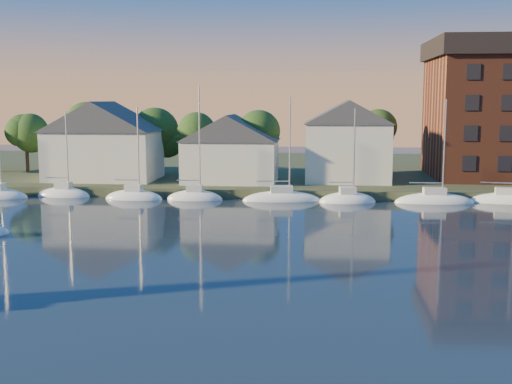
# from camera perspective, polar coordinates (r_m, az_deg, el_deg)

# --- Properties ---
(shoreline_land) EXTENTS (160.00, 50.00, 2.00)m
(shoreline_land) POSITION_cam_1_polar(r_m,az_deg,el_deg) (95.06, 2.79, 1.65)
(shoreline_land) COLOR #394226
(shoreline_land) RESTS_ON ground
(wooden_dock) EXTENTS (120.00, 3.00, 1.00)m
(wooden_dock) POSITION_cam_1_polar(r_m,az_deg,el_deg) (72.29, 1.95, -0.42)
(wooden_dock) COLOR brown
(wooden_dock) RESTS_ON ground
(clubhouse_west) EXTENTS (13.65, 9.45, 9.64)m
(clubhouse_west) POSITION_cam_1_polar(r_m,az_deg,el_deg) (81.84, -13.38, 4.55)
(clubhouse_west) COLOR beige
(clubhouse_west) RESTS_ON shoreline_land
(clubhouse_centre) EXTENTS (11.55, 8.40, 8.08)m
(clubhouse_centre) POSITION_cam_1_polar(r_m,az_deg,el_deg) (77.24, -2.26, 3.96)
(clubhouse_centre) COLOR beige
(clubhouse_centre) RESTS_ON shoreline_land
(clubhouse_east) EXTENTS (10.50, 8.40, 9.80)m
(clubhouse_east) POSITION_cam_1_polar(r_m,az_deg,el_deg) (78.57, 8.13, 4.59)
(clubhouse_east) COLOR beige
(clubhouse_east) RESTS_ON shoreline_land
(tree_line) EXTENTS (93.40, 5.40, 8.90)m
(tree_line) POSITION_cam_1_polar(r_m,az_deg,el_deg) (82.45, 3.83, 5.64)
(tree_line) COLOR #3C281B
(tree_line) RESTS_ON shoreline_land
(moored_fleet) EXTENTS (71.50, 2.40, 12.05)m
(moored_fleet) POSITION_cam_1_polar(r_m,az_deg,el_deg) (70.27, -4.73, -0.62)
(moored_fleet) COLOR white
(moored_fleet) RESTS_ON ground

